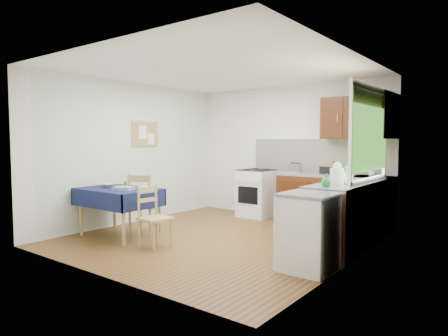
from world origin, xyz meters
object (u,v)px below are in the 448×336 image
Objects in this scene: kettle at (337,175)px; toaster at (295,168)px; sandwich_press at (330,169)px; dish_rack at (340,181)px; chair_far at (144,202)px; dining_table at (118,195)px; chair_near at (153,215)px.

toaster is at bearing 132.57° from kettle.
sandwich_press is 0.72× the size of dish_rack.
toaster is 0.60× the size of dish_rack.
kettle is (2.78, 0.84, 0.52)m from chair_far.
kettle reaches higher than dish_rack.
dining_table is 5.31× the size of toaster.
chair_far is at bearing 29.13° from dining_table.
toaster is at bearing -12.39° from chair_near.
sandwich_press is 1.72m from kettle.
chair_near is at bearing -149.80° from kettle.
dish_rack is at bearing 2.64° from dining_table.
toaster reaches higher than chair_far.
dining_table is at bearing 30.77° from chair_far.
dish_rack is at bearing 102.17° from kettle.
chair_far is 4.17× the size of toaster.
toaster reaches higher than sandwich_press.
dish_rack is 1.31× the size of kettle.
dish_rack reaches higher than sandwich_press.
chair_near is at bearing -129.88° from sandwich_press.
chair_far is 0.77m from chair_near.
dining_table is 4.15× the size of kettle.
kettle is (0.06, -0.26, 0.11)m from dish_rack.
kettle reaches higher than chair_far.
toaster is 0.83× the size of sandwich_press.
dish_rack is (1.32, -1.23, -0.06)m from toaster.
dining_table is 0.91m from chair_near.
chair_far reaches higher than chair_near.
dish_rack reaches higher than toaster.
toaster reaches higher than dining_table.
dish_rack is (2.07, 1.50, 0.47)m from chair_near.
dish_rack is (0.68, -1.30, -0.06)m from sandwich_press.
chair_near is 2.20× the size of dish_rack.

